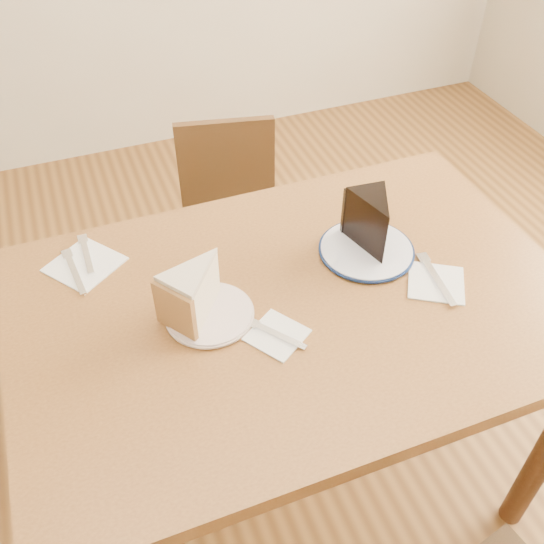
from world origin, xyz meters
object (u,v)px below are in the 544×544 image
at_px(table, 294,329).
at_px(chocolate_cake, 374,226).
at_px(plate_navy, 366,250).
at_px(carrot_cake, 198,290).
at_px(chair_far, 233,229).
at_px(plate_cream, 210,314).

height_order(table, chocolate_cake, chocolate_cake).
relative_size(table, chocolate_cake, 9.17).
bearing_deg(plate_navy, carrot_cake, -173.77).
xyz_separation_m(chair_far, chocolate_cake, (0.16, -0.58, 0.40)).
bearing_deg(carrot_cake, plate_cream, 1.40).
height_order(table, plate_navy, plate_navy).
distance_m(table, chair_far, 0.71).
height_order(plate_navy, carrot_cake, carrot_cake).
height_order(chair_far, carrot_cake, carrot_cake).
distance_m(chair_far, carrot_cake, 0.79).
height_order(carrot_cake, chocolate_cake, chocolate_cake).
height_order(table, chair_far, table).
xyz_separation_m(plate_cream, chocolate_cake, (0.41, 0.07, 0.07)).
distance_m(plate_navy, chocolate_cake, 0.07).
bearing_deg(plate_cream, table, -5.31).
bearing_deg(plate_cream, chocolate_cake, 9.33).
height_order(table, carrot_cake, carrot_cake).
bearing_deg(chocolate_cake, chair_far, -69.80).
relative_size(table, chair_far, 1.60).
xyz_separation_m(table, chocolate_cake, (0.22, 0.08, 0.17)).
xyz_separation_m(chair_far, plate_cream, (-0.25, -0.65, 0.34)).
bearing_deg(chocolate_cake, carrot_cake, 11.38).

